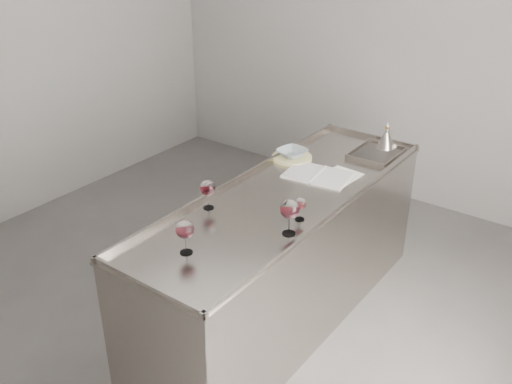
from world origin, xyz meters
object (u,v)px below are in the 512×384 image
Objects in this scene: wine_glass_small at (300,204)px; ceramic_bowl at (292,153)px; wine_funnel at (386,140)px; wine_glass_left at (208,189)px; wine_glass_middle at (185,230)px; counter at (284,258)px; notebook at (318,175)px; wine_glass_right at (289,210)px.

wine_glass_small reaches higher than ceramic_bowl.
wine_glass_small is 1.29m from wine_funnel.
wine_glass_left is 0.95× the size of wine_glass_middle.
wine_glass_middle reaches higher than counter.
wine_glass_left is 0.91m from ceramic_bowl.
wine_funnel is (0.15, 0.72, 0.06)m from notebook.
wine_glass_left is 0.84m from notebook.
wine_funnel is (0.17, 1.08, 0.53)m from counter.
notebook is 0.32m from ceramic_bowl.
wine_glass_right is at bearing 55.70° from wine_glass_middle.
wine_glass_middle reaches higher than wine_glass_small.
wine_glass_left is at bearing -90.00° from ceramic_bowl.
ceramic_bowl is 0.97× the size of wine_funnel.
wine_funnel reaches higher than ceramic_bowl.
counter is 5.30× the size of notebook.
wine_glass_small is at bearing -41.49° from counter.
counter is at bearing 56.43° from wine_glass_left.
counter is 0.65m from wine_glass_small.
counter is 11.95× the size of ceramic_bowl.
wine_funnel reaches higher than wine_glass_small.
wine_glass_middle is 0.92× the size of wine_funnel.
wine_glass_middle is 1.22m from notebook.
wine_glass_right is at bearing -77.84° from wine_glass_small.
wine_glass_middle reaches higher than notebook.
notebook is at bearing 111.11° from wine_glass_small.
ceramic_bowl is 0.74m from wine_funnel.
notebook is (-0.22, 0.57, -0.09)m from wine_glass_small.
wine_glass_small reaches higher than notebook.
wine_glass_right is 1.04× the size of ceramic_bowl.
wine_glass_left is 1.28× the size of wine_glass_small.
wine_glass_left is at bearing -176.26° from wine_glass_right.
counter is at bearing -60.89° from ceramic_bowl.
wine_glass_right is 0.80m from notebook.
wine_funnel is at bearing 83.51° from wine_glass_middle.
wine_glass_right reaches higher than wine_glass_left.
notebook is at bearing -24.53° from ceramic_bowl.
wine_glass_middle is at bearing -114.15° from wine_glass_small.
wine_glass_small is 0.62m from notebook.
wine_glass_right reaches higher than counter.
wine_glass_left is 0.55m from wine_glass_small.
wine_funnel is at bearing 70.02° from notebook.
wine_glass_right is 1.46m from wine_funnel.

